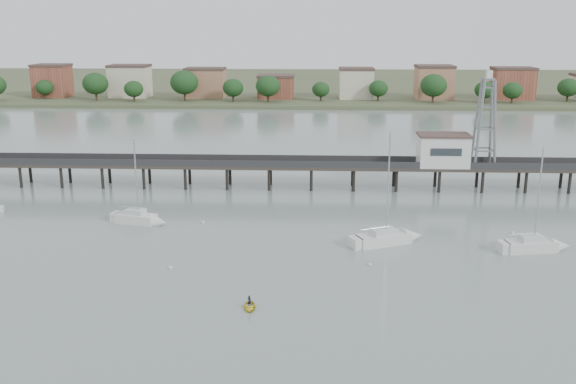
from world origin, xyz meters
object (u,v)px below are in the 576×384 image
lattice_tower (485,123)px  sailboat_b (143,219)px  yellow_dinghy (249,308)px  pier (291,166)px  sailboat_c (394,238)px  sailboat_d (540,246)px

lattice_tower → sailboat_b: (-50.94, -20.88, -10.45)m
sailboat_b → yellow_dinghy: 31.55m
pier → yellow_dinghy: (-2.09, -47.23, -3.79)m
sailboat_c → sailboat_b: bearing=145.6°
yellow_dinghy → lattice_tower: bearing=48.5°
lattice_tower → sailboat_b: size_ratio=1.24×
sailboat_d → sailboat_b: sailboat_d is taller
yellow_dinghy → sailboat_d: bearing=21.8°
pier → lattice_tower: size_ratio=9.68×
lattice_tower → sailboat_d: lattice_tower is taller
lattice_tower → sailboat_d: size_ratio=1.15×
sailboat_d → yellow_dinghy: 38.02m
sailboat_b → yellow_dinghy: (17.35, -26.35, -0.65)m
sailboat_c → lattice_tower: bearing=33.6°
sailboat_b → sailboat_c: size_ratio=0.83×
lattice_tower → sailboat_c: (-17.43, -27.18, -10.47)m
yellow_dinghy → sailboat_b: bearing=117.3°
lattice_tower → sailboat_c: 33.94m
sailboat_d → lattice_tower: bearing=81.0°
pier → sailboat_d: size_ratio=11.13×
pier → yellow_dinghy: size_ratio=61.70×
pier → sailboat_d: sailboat_d is taller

